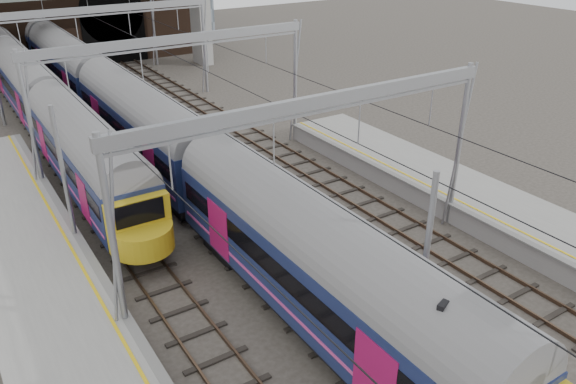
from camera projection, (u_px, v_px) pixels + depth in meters
tracks at (238, 208)px, 29.47m from camera, size 14.40×80.00×0.22m
overhead_line at (179, 60)px, 31.49m from camera, size 16.80×80.00×8.00m
retaining_wall at (74, 22)px, 56.15m from camera, size 28.00×2.75×9.00m
train_main at (102, 91)px, 39.82m from camera, size 3.06×70.75×5.18m
train_second at (28, 85)px, 41.81m from camera, size 2.82×48.91×4.84m
signal_near_left at (431, 359)px, 14.85m from camera, size 0.40×0.48×5.13m
equip_cover_a at (317, 338)px, 20.32m from camera, size 0.85×0.62×0.10m
equip_cover_b at (437, 333)px, 20.54m from camera, size 1.08×0.84×0.11m
equip_cover_c at (528, 338)px, 20.28m from camera, size 1.02×0.77×0.11m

